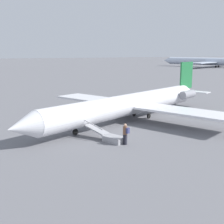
% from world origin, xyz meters
% --- Properties ---
extents(ground_plane, '(600.00, 600.00, 0.00)m').
position_xyz_m(ground_plane, '(0.00, 0.00, 0.00)').
color(ground_plane, slate).
extents(airplane_main, '(27.81, 21.98, 5.99)m').
position_xyz_m(airplane_main, '(-0.79, -0.36, 1.79)').
color(airplane_main, silver).
rests_on(airplane_main, ground).
extents(airplane_far_right, '(36.53, 45.95, 9.06)m').
position_xyz_m(airplane_far_right, '(-87.34, -84.18, 2.69)').
color(airplane_far_right, silver).
rests_on(airplane_far_right, ground).
extents(boarding_stairs, '(2.60, 4.07, 1.56)m').
position_xyz_m(boarding_stairs, '(5.04, 6.34, 0.36)').
color(boarding_stairs, '#99999E').
rests_on(boarding_stairs, ground).
extents(passenger, '(0.46, 0.57, 1.74)m').
position_xyz_m(passenger, '(4.34, 7.73, 1.00)').
color(passenger, '#23232D').
rests_on(passenger, ground).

